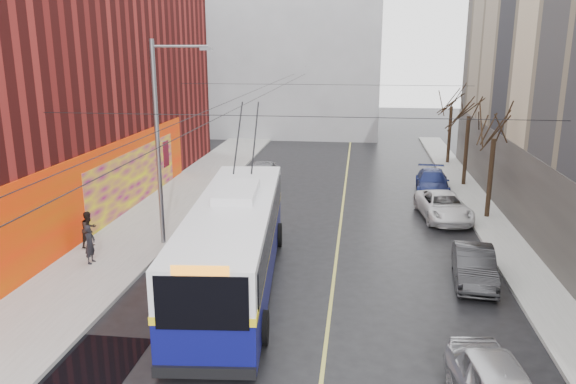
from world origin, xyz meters
name	(u,v)px	position (x,y,z in m)	size (l,w,h in m)	color
sidewalk_left	(144,228)	(-8.00, 12.00, 0.07)	(4.00, 60.00, 0.15)	gray
sidewalk_right	(505,244)	(9.00, 12.00, 0.07)	(2.00, 60.00, 0.15)	gray
lane_line	(340,225)	(1.50, 14.00, 0.00)	(0.12, 50.00, 0.01)	#BFB74C
building_far	(279,42)	(-6.00, 44.99, 9.02)	(20.50, 12.10, 18.00)	gray
streetlight_pole	(161,139)	(-6.14, 10.00, 4.85)	(2.65, 0.60, 9.00)	slate
catenary_wires	(262,97)	(-2.54, 14.77, 6.25)	(18.00, 60.00, 0.22)	black
tree_near	(495,123)	(9.00, 16.00, 4.98)	(3.20, 3.20, 6.40)	black
tree_mid	(470,104)	(9.00, 23.00, 5.25)	(3.20, 3.20, 6.68)	black
tree_far	(452,96)	(9.00, 30.00, 5.14)	(3.20, 3.20, 6.57)	black
puddle	(88,369)	(-5.00, 0.10, 0.00)	(2.46, 3.63, 0.01)	black
pigeons_flying	(254,78)	(-1.96, 9.59, 7.46)	(4.13, 3.25, 1.83)	slate
trolleybus	(234,241)	(-2.15, 6.20, 1.73)	(3.97, 13.27, 6.21)	#0A0C51
parked_car_b	(474,266)	(6.77, 7.59, 0.67)	(1.42, 4.06, 1.34)	#242427
parked_car_c	(443,206)	(6.74, 15.77, 0.67)	(2.24, 4.85, 1.35)	silver
parked_car_d	(432,182)	(6.80, 21.06, 0.69)	(1.92, 4.72, 1.37)	navy
following_car	(262,175)	(-3.74, 21.15, 0.81)	(1.92, 4.78, 1.63)	#ABACB0
pedestrian_a	(90,244)	(-8.37, 7.26, 0.95)	(0.59, 0.38, 1.61)	black
pedestrian_b	(89,229)	(-9.30, 9.05, 0.95)	(0.78, 0.61, 1.61)	black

